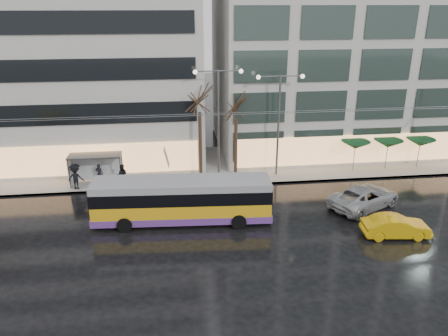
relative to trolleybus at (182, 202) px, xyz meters
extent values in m
plane|color=black|center=(1.31, -3.37, -1.50)|extent=(140.00, 140.00, 0.00)
cube|color=gray|center=(3.31, 10.63, -1.42)|extent=(80.00, 10.00, 0.15)
cube|color=slate|center=(3.31, 5.68, -1.42)|extent=(80.00, 0.10, 0.15)
cube|color=#B4B1AC|center=(-14.69, 15.63, 9.65)|extent=(34.00, 14.00, 22.00)
cube|color=#B4B1AC|center=(20.31, 15.63, 11.15)|extent=(32.00, 14.00, 25.00)
cube|color=gold|center=(0.00, 0.00, -0.46)|extent=(11.94, 3.21, 1.48)
cube|color=#5F3483|center=(0.00, 0.00, -0.95)|extent=(11.99, 3.25, 0.49)
cube|color=black|center=(0.00, 0.00, 0.62)|extent=(11.97, 3.23, 0.89)
cube|color=gray|center=(0.00, 0.00, 1.31)|extent=(11.94, 3.21, 0.49)
cube|color=black|center=(5.92, -0.38, 0.47)|extent=(0.20, 2.26, 1.28)
cube|color=black|center=(-5.92, 0.38, 0.47)|extent=(0.20, 2.26, 1.28)
cylinder|color=black|center=(3.81, 0.99, -1.00)|extent=(1.00, 0.41, 0.98)
cylinder|color=black|center=(3.65, -1.47, -1.00)|extent=(1.00, 0.41, 0.98)
cylinder|color=black|center=(-3.65, 1.47, -1.00)|extent=(1.00, 0.41, 0.98)
cylinder|color=black|center=(-3.81, -0.99, -1.00)|extent=(1.00, 0.41, 0.98)
cylinder|color=#595B60|center=(-0.92, 1.00, 2.74)|extent=(0.29, 3.66, 2.59)
cylinder|color=#595B60|center=(-0.89, 1.49, 2.74)|extent=(0.29, 3.66, 2.59)
cylinder|color=#595B60|center=(2.31, 2.38, 5.30)|extent=(42.00, 0.04, 0.04)
cylinder|color=#595B60|center=(2.31, 2.88, 5.30)|extent=(42.00, 0.04, 0.04)
cube|color=#595B60|center=(-6.69, 7.13, 1.10)|extent=(4.20, 1.60, 0.12)
cube|color=silver|center=(-6.69, 7.83, -0.15)|extent=(4.00, 0.05, 2.20)
cube|color=white|center=(-8.74, 7.13, -0.15)|extent=(0.10, 1.40, 2.20)
cylinder|color=#595B60|center=(-8.69, 6.43, -0.15)|extent=(0.10, 0.10, 2.40)
cylinder|color=#595B60|center=(-8.69, 7.83, -0.15)|extent=(0.10, 0.10, 2.40)
cylinder|color=#595B60|center=(-4.69, 6.43, -0.15)|extent=(0.10, 0.10, 2.40)
cylinder|color=#595B60|center=(-4.69, 7.83, -0.15)|extent=(0.10, 0.10, 2.40)
cylinder|color=#595B60|center=(3.31, 7.43, 3.15)|extent=(0.18, 0.18, 9.00)
cylinder|color=#595B60|center=(2.41, 7.43, 7.55)|extent=(1.80, 0.10, 0.10)
cylinder|color=#595B60|center=(4.21, 7.43, 7.55)|extent=(1.80, 0.10, 0.10)
sphere|color=#FFF2CC|center=(1.51, 7.43, 7.50)|extent=(0.36, 0.36, 0.36)
sphere|color=#FFF2CC|center=(5.11, 7.43, 7.50)|extent=(0.36, 0.36, 0.36)
cylinder|color=#595B60|center=(8.31, 7.43, 2.90)|extent=(0.18, 0.18, 8.50)
cylinder|color=#595B60|center=(7.41, 7.43, 7.05)|extent=(1.80, 0.10, 0.10)
cylinder|color=#595B60|center=(9.21, 7.43, 7.05)|extent=(1.80, 0.10, 0.10)
sphere|color=#FFF2CC|center=(6.51, 7.43, 7.00)|extent=(0.36, 0.36, 0.36)
sphere|color=#FFF2CC|center=(10.11, 7.43, 7.00)|extent=(0.36, 0.36, 0.36)
cylinder|color=black|center=(1.81, 7.63, 1.45)|extent=(0.28, 0.28, 5.60)
cylinder|color=black|center=(4.81, 7.83, 1.10)|extent=(0.28, 0.28, 4.90)
cylinder|color=#595B60|center=(15.31, 7.63, -0.25)|extent=(0.06, 0.06, 2.20)
cone|color=#11401E|center=(15.31, 7.63, 0.95)|extent=(2.50, 2.50, 0.70)
cylinder|color=#595B60|center=(18.31, 7.63, -0.25)|extent=(0.06, 0.06, 2.20)
cone|color=#11401E|center=(18.31, 7.63, 0.95)|extent=(2.50, 2.50, 0.70)
cylinder|color=#595B60|center=(21.31, 7.63, -0.25)|extent=(0.06, 0.06, 2.20)
cone|color=#11401E|center=(21.31, 7.63, 0.95)|extent=(2.50, 2.50, 0.70)
imported|color=#DEA80B|center=(13.44, -3.71, -0.79)|extent=(4.39, 1.89, 1.40)
imported|color=#9E9FA3|center=(13.23, 0.61, -0.69)|extent=(6.39, 5.14, 1.62)
imported|color=black|center=(-6.49, 7.17, -0.50)|extent=(0.70, 0.54, 1.69)
imported|color=#C94385|center=(-6.49, 7.17, 0.40)|extent=(1.17, 1.18, 0.88)
imported|color=black|center=(-4.61, 6.47, -0.42)|extent=(0.92, 0.72, 1.85)
imported|color=black|center=(-8.18, 6.29, -0.39)|extent=(1.31, 0.85, 1.91)
imported|color=black|center=(-8.18, 6.29, 0.40)|extent=(0.91, 0.91, 0.72)
camera|label=1|loc=(-0.47, -26.80, 12.62)|focal=35.00mm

